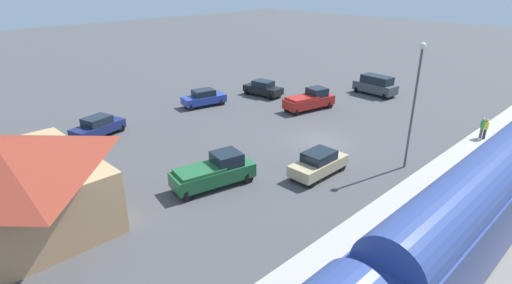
{
  "coord_description": "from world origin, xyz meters",
  "views": [
    {
      "loc": [
        -18.45,
        25.72,
        12.78
      ],
      "look_at": [
        1.91,
        5.61,
        1.0
      ],
      "focal_mm": 28.54,
      "sensor_mm": 36.0,
      "label": 1
    }
  ],
  "objects_px": {
    "pickup_green": "(215,172)",
    "light_pole_near_platform": "(416,93)",
    "sedan_tan": "(319,163)",
    "sedan_black": "(263,88)",
    "sedan_navy": "(98,127)",
    "pickup_red": "(310,100)",
    "pedestrian_on_platform": "(486,127)",
    "suv_charcoal": "(376,85)",
    "sedan_blue": "(204,98)",
    "station_building": "(2,184)",
    "pedestrian_waiting_far": "(482,126)"
  },
  "relations": [
    {
      "from": "pickup_green",
      "to": "light_pole_near_platform",
      "type": "distance_m",
      "value": 14.34
    },
    {
      "from": "sedan_tan",
      "to": "pickup_green",
      "type": "bearing_deg",
      "value": 58.05
    },
    {
      "from": "pickup_green",
      "to": "sedan_black",
      "type": "xyz_separation_m",
      "value": [
        12.81,
        -17.55,
        -0.15
      ]
    },
    {
      "from": "sedan_navy",
      "to": "pickup_red",
      "type": "height_order",
      "value": "pickup_red"
    },
    {
      "from": "pickup_green",
      "to": "pedestrian_on_platform",
      "type": "bearing_deg",
      "value": -115.29
    },
    {
      "from": "pickup_green",
      "to": "pickup_red",
      "type": "height_order",
      "value": "same"
    },
    {
      "from": "sedan_navy",
      "to": "pickup_green",
      "type": "distance_m",
      "value": 13.89
    },
    {
      "from": "suv_charcoal",
      "to": "pickup_green",
      "type": "height_order",
      "value": "suv_charcoal"
    },
    {
      "from": "sedan_blue",
      "to": "suv_charcoal",
      "type": "relative_size",
      "value": 0.95
    },
    {
      "from": "pedestrian_on_platform",
      "to": "sedan_black",
      "type": "distance_m",
      "value": 22.71
    },
    {
      "from": "light_pole_near_platform",
      "to": "pedestrian_on_platform",
      "type": "bearing_deg",
      "value": -104.36
    },
    {
      "from": "suv_charcoal",
      "to": "station_building",
      "type": "bearing_deg",
      "value": 90.4
    },
    {
      "from": "sedan_tan",
      "to": "light_pole_near_platform",
      "type": "bearing_deg",
      "value": -123.63
    },
    {
      "from": "pedestrian_waiting_far",
      "to": "sedan_blue",
      "type": "relative_size",
      "value": 0.36
    },
    {
      "from": "pedestrian_on_platform",
      "to": "suv_charcoal",
      "type": "bearing_deg",
      "value": -25.28
    },
    {
      "from": "pedestrian_waiting_far",
      "to": "pickup_red",
      "type": "distance_m",
      "value": 15.65
    },
    {
      "from": "light_pole_near_platform",
      "to": "sedan_tan",
      "type": "bearing_deg",
      "value": 56.37
    },
    {
      "from": "station_building",
      "to": "suv_charcoal",
      "type": "bearing_deg",
      "value": -89.6
    },
    {
      "from": "station_building",
      "to": "pickup_green",
      "type": "distance_m",
      "value": 11.69
    },
    {
      "from": "pedestrian_on_platform",
      "to": "sedan_black",
      "type": "height_order",
      "value": "pedestrian_on_platform"
    },
    {
      "from": "pedestrian_waiting_far",
      "to": "pickup_green",
      "type": "distance_m",
      "value": 22.62
    },
    {
      "from": "station_building",
      "to": "sedan_black",
      "type": "xyz_separation_m",
      "value": [
        8.99,
        -28.46,
        -1.88
      ]
    },
    {
      "from": "station_building",
      "to": "sedan_black",
      "type": "height_order",
      "value": "station_building"
    },
    {
      "from": "pedestrian_on_platform",
      "to": "pedestrian_waiting_far",
      "type": "relative_size",
      "value": 1.0
    },
    {
      "from": "station_building",
      "to": "sedan_blue",
      "type": "distance_m",
      "value": 23.85
    },
    {
      "from": "suv_charcoal",
      "to": "pickup_red",
      "type": "xyz_separation_m",
      "value": [
        1.77,
        9.79,
        -0.12
      ]
    },
    {
      "from": "sedan_black",
      "to": "pedestrian_on_platform",
      "type": "bearing_deg",
      "value": -172.44
    },
    {
      "from": "pickup_green",
      "to": "station_building",
      "type": "bearing_deg",
      "value": 70.72
    },
    {
      "from": "pedestrian_on_platform",
      "to": "sedan_navy",
      "type": "xyz_separation_m",
      "value": [
        23.52,
        21.99,
        -0.4
      ]
    },
    {
      "from": "sedan_blue",
      "to": "light_pole_near_platform",
      "type": "height_order",
      "value": "light_pole_near_platform"
    },
    {
      "from": "sedan_blue",
      "to": "pickup_green",
      "type": "xyz_separation_m",
      "value": [
        -14.44,
        10.35,
        0.15
      ]
    },
    {
      "from": "suv_charcoal",
      "to": "sedan_black",
      "type": "xyz_separation_m",
      "value": [
        8.72,
        9.5,
        -0.27
      ]
    },
    {
      "from": "station_building",
      "to": "sedan_navy",
      "type": "height_order",
      "value": "station_building"
    },
    {
      "from": "sedan_navy",
      "to": "sedan_black",
      "type": "bearing_deg",
      "value": -93.03
    },
    {
      "from": "suv_charcoal",
      "to": "sedan_black",
      "type": "distance_m",
      "value": 12.9
    },
    {
      "from": "station_building",
      "to": "pedestrian_on_platform",
      "type": "xyz_separation_m",
      "value": [
        -13.52,
        -31.45,
        -1.48
      ]
    },
    {
      "from": "suv_charcoal",
      "to": "sedan_blue",
      "type": "bearing_deg",
      "value": 58.19
    },
    {
      "from": "pedestrian_on_platform",
      "to": "sedan_blue",
      "type": "xyz_separation_m",
      "value": [
        24.14,
        10.18,
        -0.4
      ]
    },
    {
      "from": "pedestrian_waiting_far",
      "to": "suv_charcoal",
      "type": "xyz_separation_m",
      "value": [
        13.52,
        -6.49,
        -0.13
      ]
    },
    {
      "from": "sedan_blue",
      "to": "station_building",
      "type": "bearing_deg",
      "value": 116.54
    },
    {
      "from": "pedestrian_on_platform",
      "to": "pickup_green",
      "type": "xyz_separation_m",
      "value": [
        9.7,
        20.54,
        -0.25
      ]
    },
    {
      "from": "suv_charcoal",
      "to": "pedestrian_on_platform",
      "type": "bearing_deg",
      "value": 154.72
    },
    {
      "from": "sedan_navy",
      "to": "pickup_green",
      "type": "xyz_separation_m",
      "value": [
        -13.81,
        -1.46,
        0.15
      ]
    },
    {
      "from": "pedestrian_waiting_far",
      "to": "sedan_tan",
      "type": "xyz_separation_m",
      "value": [
        5.65,
        14.5,
        -0.4
      ]
    },
    {
      "from": "station_building",
      "to": "pickup_red",
      "type": "bearing_deg",
      "value": -85.86
    },
    {
      "from": "station_building",
      "to": "suv_charcoal",
      "type": "distance_m",
      "value": 38.0
    },
    {
      "from": "pickup_red",
      "to": "station_building",
      "type": "bearing_deg",
      "value": 94.14
    },
    {
      "from": "sedan_navy",
      "to": "suv_charcoal",
      "type": "xyz_separation_m",
      "value": [
        -9.73,
        -28.5,
        0.27
      ]
    },
    {
      "from": "sedan_black",
      "to": "light_pole_near_platform",
      "type": "xyz_separation_m",
      "value": [
        -20.19,
        6.07,
        4.57
      ]
    },
    {
      "from": "pedestrian_on_platform",
      "to": "sedan_black",
      "type": "bearing_deg",
      "value": 7.56
    }
  ]
}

